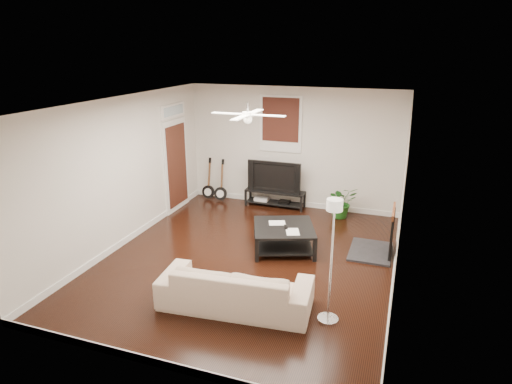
{
  "coord_description": "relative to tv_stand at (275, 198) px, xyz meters",
  "views": [
    {
      "loc": [
        2.48,
        -6.69,
        3.66
      ],
      "look_at": [
        0.0,
        0.4,
        1.15
      ],
      "focal_mm": 30.83,
      "sensor_mm": 36.0,
      "label": 1
    }
  ],
  "objects": [
    {
      "name": "guitar_right",
      "position": [
        -1.38,
        -0.06,
        0.32
      ],
      "size": [
        0.35,
        0.27,
        1.04
      ],
      "primitive_type": null,
      "rotation": [
        0.0,
        0.0,
        0.13
      ],
      "color": "black",
      "rests_on": "floor"
    },
    {
      "name": "potted_plant",
      "position": [
        1.59,
        -0.18,
        0.16
      ],
      "size": [
        0.85,
        0.82,
        0.73
      ],
      "primitive_type": "imported",
      "rotation": [
        0.0,
        0.0,
        0.52
      ],
      "color": "#1B5518",
      "rests_on": "floor"
    },
    {
      "name": "tv",
      "position": [
        0.0,
        0.02,
        0.57
      ],
      "size": [
        1.27,
        0.17,
        0.73
      ],
      "primitive_type": "imported",
      "color": "black",
      "rests_on": "tv_stand"
    },
    {
      "name": "guitar_left",
      "position": [
        -1.73,
        -0.03,
        0.32
      ],
      "size": [
        0.33,
        0.23,
        1.04
      ],
      "primitive_type": null,
      "rotation": [
        0.0,
        0.0,
        0.02
      ],
      "color": "black",
      "rests_on": "floor"
    },
    {
      "name": "fireplace",
      "position": [
        2.55,
        -1.78,
        0.26
      ],
      "size": [
        0.8,
        1.1,
        0.92
      ],
      "primitive_type": "cube",
      "color": "black",
      "rests_on": "floor"
    },
    {
      "name": "floor_lamp",
      "position": [
        2.04,
        -4.16,
        0.71
      ],
      "size": [
        0.32,
        0.32,
        1.81
      ],
      "primitive_type": null,
      "rotation": [
        0.0,
        0.0,
        0.09
      ],
      "color": "white",
      "rests_on": "floor"
    },
    {
      "name": "sofa",
      "position": [
        0.69,
        -4.26,
        0.12
      ],
      "size": [
        2.28,
        1.06,
        0.65
      ],
      "primitive_type": "imported",
      "rotation": [
        0.0,
        0.0,
        3.23
      ],
      "color": "#C0A890",
      "rests_on": "floor"
    },
    {
      "name": "coffee_table",
      "position": [
        0.83,
        -2.16,
        0.03
      ],
      "size": [
        1.41,
        1.41,
        0.46
      ],
      "primitive_type": "cube",
      "rotation": [
        0.0,
        0.0,
        0.35
      ],
      "color": "black",
      "rests_on": "floor"
    },
    {
      "name": "tv_stand",
      "position": [
        0.0,
        0.0,
        0.0
      ],
      "size": [
        1.42,
        0.38,
        0.4
      ],
      "primitive_type": "cube",
      "color": "black",
      "rests_on": "floor"
    },
    {
      "name": "window_back",
      "position": [
        0.05,
        0.19,
        1.75
      ],
      "size": [
        1.0,
        0.06,
        1.3
      ],
      "primitive_type": "cube",
      "color": "#35120E",
      "rests_on": "wall_back"
    },
    {
      "name": "room",
      "position": [
        0.35,
        -2.78,
        1.2
      ],
      "size": [
        5.01,
        6.01,
        2.81
      ],
      "color": "black",
      "rests_on": "ground"
    },
    {
      "name": "ceiling_fan",
      "position": [
        0.35,
        -2.78,
        2.4
      ],
      "size": [
        1.24,
        1.24,
        0.32
      ],
      "primitive_type": null,
      "color": "white",
      "rests_on": "ceiling"
    },
    {
      "name": "door_left",
      "position": [
        -2.11,
        -0.88,
        1.05
      ],
      "size": [
        0.08,
        1.0,
        2.5
      ],
      "primitive_type": "cube",
      "color": "white",
      "rests_on": "wall_left"
    },
    {
      "name": "brick_accent",
      "position": [
        2.84,
        -1.78,
        1.2
      ],
      "size": [
        0.02,
        2.2,
        2.8
      ],
      "primitive_type": "cube",
      "color": "#995531",
      "rests_on": "floor"
    }
  ]
}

